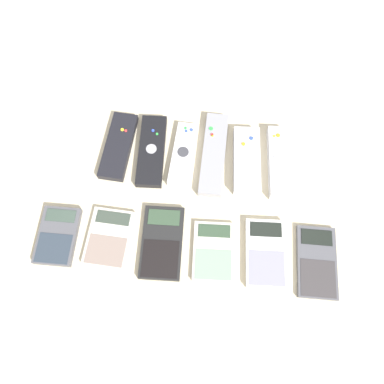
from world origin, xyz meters
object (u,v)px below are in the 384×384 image
(remote_5, at_px, (278,162))
(calculator_3, at_px, (214,251))
(remote_2, at_px, (183,154))
(remote_0, at_px, (119,146))
(calculator_1, at_px, (109,238))
(calculator_2, at_px, (162,242))
(remote_1, at_px, (152,151))
(calculator_0, at_px, (58,236))
(calculator_4, at_px, (266,253))
(remote_3, at_px, (214,154))
(calculator_5, at_px, (317,262))
(remote_4, at_px, (247,160))

(remote_5, height_order, calculator_3, remote_5)
(remote_2, bearing_deg, remote_0, -179.14)
(calculator_1, xyz_separation_m, calculator_2, (0.11, 0.00, 0.00))
(remote_5, distance_m, calculator_1, 0.40)
(remote_0, relative_size, remote_1, 0.95)
(remote_1, distance_m, calculator_2, 0.21)
(remote_0, height_order, calculator_3, remote_0)
(calculator_0, height_order, calculator_4, same)
(calculator_1, bearing_deg, calculator_2, 2.94)
(remote_3, xyz_separation_m, calculator_3, (0.02, -0.22, -0.00))
(remote_5, bearing_deg, calculator_0, -158.04)
(remote_5, relative_size, calculator_5, 1.18)
(calculator_3, bearing_deg, calculator_0, 177.32)
(remote_0, relative_size, calculator_4, 1.18)
(calculator_4, bearing_deg, remote_3, 117.01)
(remote_1, relative_size, calculator_4, 1.24)
(remote_5, xyz_separation_m, calculator_5, (0.08, -0.21, -0.01))
(remote_3, relative_size, calculator_5, 1.37)
(calculator_4, bearing_deg, remote_0, 144.99)
(remote_0, distance_m, remote_2, 0.15)
(calculator_2, xyz_separation_m, calculator_3, (0.11, -0.01, -0.00))
(calculator_3, bearing_deg, calculator_5, -2.95)
(remote_2, distance_m, calculator_1, 0.25)
(remote_5, height_order, calculator_0, remote_5)
(remote_1, relative_size, remote_5, 1.02)
(calculator_1, distance_m, calculator_4, 0.32)
(remote_1, relative_size, calculator_3, 1.41)
(calculator_0, height_order, calculator_3, calculator_0)
(calculator_1, height_order, calculator_2, calculator_2)
(remote_3, bearing_deg, remote_1, -177.05)
(calculator_0, distance_m, calculator_5, 0.53)
(remote_3, relative_size, calculator_0, 1.64)
(remote_3, bearing_deg, calculator_0, -143.41)
(remote_2, height_order, calculator_3, remote_2)
(remote_4, height_order, remote_5, remote_4)
(calculator_0, xyz_separation_m, calculator_4, (0.43, 0.01, 0.00))
(remote_3, bearing_deg, calculator_4, -59.06)
(remote_3, distance_m, calculator_3, 0.22)
(remote_4, relative_size, calculator_3, 1.27)
(calculator_4, xyz_separation_m, calculator_5, (0.10, -0.01, -0.00))
(remote_3, height_order, calculator_1, remote_3)
(remote_5, bearing_deg, remote_1, 176.28)
(remote_2, xyz_separation_m, calculator_5, (0.30, -0.21, -0.00))
(calculator_0, xyz_separation_m, calculator_3, (0.32, 0.00, -0.00))
(remote_0, xyz_separation_m, calculator_3, (0.23, -0.22, -0.00))
(calculator_2, xyz_separation_m, calculator_5, (0.32, -0.01, -0.00))
(remote_4, distance_m, calculator_0, 0.43)
(remote_3, bearing_deg, remote_2, -174.10)
(remote_4, height_order, calculator_4, remote_4)
(calculator_1, height_order, calculator_4, calculator_4)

